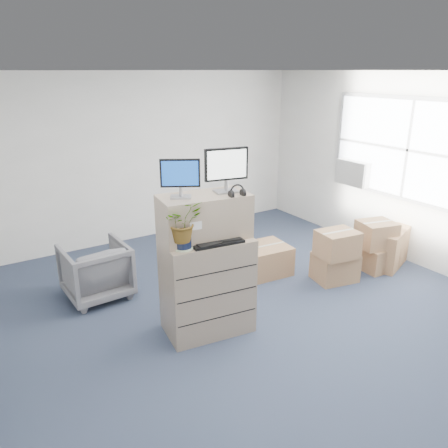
{
  "coord_description": "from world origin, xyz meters",
  "views": [
    {
      "loc": [
        -2.77,
        -3.4,
        2.81
      ],
      "look_at": [
        -0.33,
        0.4,
        1.21
      ],
      "focal_mm": 35.0,
      "sensor_mm": 36.0,
      "label": 1
    }
  ],
  "objects_px": {
    "filing_cabinet_lower": "(207,285)",
    "monitor_left": "(180,176)",
    "water_bottle": "(212,225)",
    "office_chair": "(96,268)",
    "potted_plant": "(183,227)",
    "monitor_right": "(226,168)",
    "keyboard": "(217,242)"
  },
  "relations": [
    {
      "from": "filing_cabinet_lower",
      "to": "monitor_left",
      "type": "height_order",
      "value": "monitor_left"
    },
    {
      "from": "filing_cabinet_lower",
      "to": "monitor_left",
      "type": "relative_size",
      "value": 2.77
    },
    {
      "from": "water_bottle",
      "to": "office_chair",
      "type": "relative_size",
      "value": 0.33
    },
    {
      "from": "filing_cabinet_lower",
      "to": "water_bottle",
      "type": "xyz_separation_m",
      "value": [
        0.1,
        0.03,
        0.68
      ]
    },
    {
      "from": "potted_plant",
      "to": "filing_cabinet_lower",
      "type": "bearing_deg",
      "value": 17.42
    },
    {
      "from": "potted_plant",
      "to": "monitor_left",
      "type": "bearing_deg",
      "value": 64.69
    },
    {
      "from": "office_chair",
      "to": "water_bottle",
      "type": "bearing_deg",
      "value": 121.02
    },
    {
      "from": "monitor_right",
      "to": "potted_plant",
      "type": "distance_m",
      "value": 0.79
    },
    {
      "from": "monitor_left",
      "to": "monitor_right",
      "type": "height_order",
      "value": "monitor_right"
    },
    {
      "from": "filing_cabinet_lower",
      "to": "office_chair",
      "type": "bearing_deg",
      "value": 127.59
    },
    {
      "from": "keyboard",
      "to": "office_chair",
      "type": "distance_m",
      "value": 1.95
    },
    {
      "from": "monitor_left",
      "to": "potted_plant",
      "type": "height_order",
      "value": "monitor_left"
    },
    {
      "from": "monitor_right",
      "to": "office_chair",
      "type": "height_order",
      "value": "monitor_right"
    },
    {
      "from": "office_chair",
      "to": "monitor_right",
      "type": "bearing_deg",
      "value": 125.29
    },
    {
      "from": "potted_plant",
      "to": "office_chair",
      "type": "relative_size",
      "value": 0.53
    },
    {
      "from": "monitor_left",
      "to": "keyboard",
      "type": "xyz_separation_m",
      "value": [
        0.27,
        -0.26,
        -0.68
      ]
    },
    {
      "from": "monitor_left",
      "to": "keyboard",
      "type": "distance_m",
      "value": 0.78
    },
    {
      "from": "monitor_left",
      "to": "office_chair",
      "type": "distance_m",
      "value": 2.02
    },
    {
      "from": "monitor_left",
      "to": "office_chair",
      "type": "bearing_deg",
      "value": 143.2
    },
    {
      "from": "water_bottle",
      "to": "potted_plant",
      "type": "relative_size",
      "value": 0.63
    },
    {
      "from": "filing_cabinet_lower",
      "to": "monitor_right",
      "type": "xyz_separation_m",
      "value": [
        0.26,
        0.02,
        1.29
      ]
    },
    {
      "from": "potted_plant",
      "to": "monitor_right",
      "type": "bearing_deg",
      "value": 11.57
    },
    {
      "from": "monitor_left",
      "to": "office_chair",
      "type": "xyz_separation_m",
      "value": [
        -0.58,
        1.34,
        -1.4
      ]
    },
    {
      "from": "keyboard",
      "to": "office_chair",
      "type": "relative_size",
      "value": 0.69
    },
    {
      "from": "water_bottle",
      "to": "keyboard",
      "type": "bearing_deg",
      "value": -109.4
    },
    {
      "from": "monitor_right",
      "to": "keyboard",
      "type": "distance_m",
      "value": 0.78
    },
    {
      "from": "monitor_right",
      "to": "office_chair",
      "type": "relative_size",
      "value": 0.6
    },
    {
      "from": "filing_cabinet_lower",
      "to": "keyboard",
      "type": "distance_m",
      "value": 0.59
    },
    {
      "from": "monitor_left",
      "to": "monitor_right",
      "type": "distance_m",
      "value": 0.51
    },
    {
      "from": "water_bottle",
      "to": "office_chair",
      "type": "distance_m",
      "value": 1.87
    },
    {
      "from": "monitor_left",
      "to": "keyboard",
      "type": "relative_size",
      "value": 0.72
    },
    {
      "from": "monitor_left",
      "to": "office_chair",
      "type": "relative_size",
      "value": 0.5
    }
  ]
}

